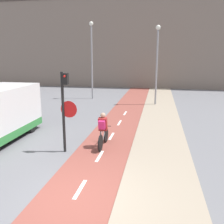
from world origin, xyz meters
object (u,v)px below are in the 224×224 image
cyclist_near (103,131)px  street_lamp_far (92,53)px  traffic_light_pole (65,104)px  street_lamp_sidewalk (157,57)px

cyclist_near → street_lamp_far: bearing=107.1°
traffic_light_pole → street_lamp_sidewalk: 11.33m
street_lamp_far → street_lamp_sidewalk: bearing=-18.1°
street_lamp_sidewalk → cyclist_near: (-2.05, -9.84, -3.04)m
street_lamp_sidewalk → traffic_light_pole: bearing=-107.7°
traffic_light_pole → cyclist_near: (1.34, 0.82, -1.30)m
traffic_light_pole → street_lamp_sidewalk: street_lamp_sidewalk is taller
traffic_light_pole → street_lamp_far: size_ratio=0.49×
traffic_light_pole → street_lamp_sidewalk: size_ratio=0.54×
street_lamp_sidewalk → street_lamp_far: bearing=161.9°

